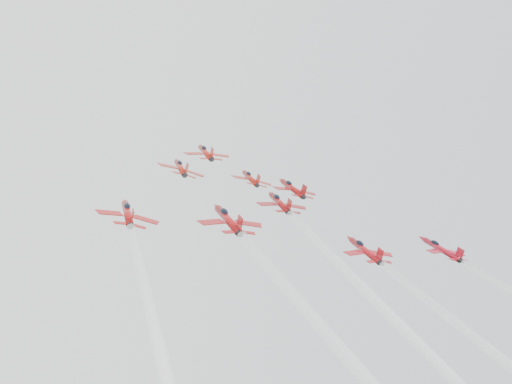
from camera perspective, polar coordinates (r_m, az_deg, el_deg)
name	(u,v)px	position (r m, az deg, el deg)	size (l,w,h in m)	color
jet_lead	(206,152)	(143.57, -4.50, 3.54)	(10.37, 12.61, 10.04)	#A91910
jet_row2_left	(180,167)	(123.45, -6.74, 2.19)	(9.37, 11.39, 9.07)	#A01C0F
jet_row2_center	(250,178)	(129.33, -0.52, 1.26)	(8.67, 10.54, 8.40)	#9E190F
jet_row2_right	(292,188)	(130.46, 3.24, 0.36)	(9.63, 11.70, 9.32)	maroon
jet_center	(416,328)	(78.64, 14.05, -11.68)	(9.42, 81.30, 64.61)	maroon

